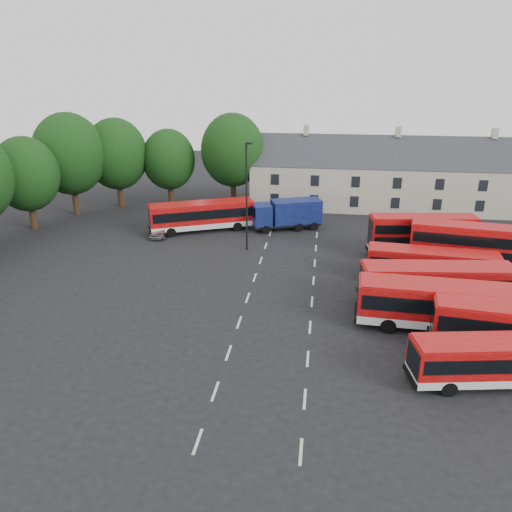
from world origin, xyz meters
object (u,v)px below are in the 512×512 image
object	(u,v)px
box_truck	(288,213)
silver_car	(162,230)
bus_dd_south	(472,245)
lamppost	(247,194)
bus_row_a	(501,358)

from	to	relation	value
box_truck	silver_car	xyz separation A→B (m)	(-13.02, -4.11, -1.18)
bus_dd_south	lamppost	size ratio (longest dim) A/B	1.01
bus_row_a	silver_car	size ratio (longest dim) A/B	2.70
box_truck	lamppost	size ratio (longest dim) A/B	0.74
bus_row_a	box_truck	size ratio (longest dim) A/B	1.31
bus_dd_south	silver_car	xyz separation A→B (m)	(-29.71, 5.60, -1.77)
bus_row_a	lamppost	world-z (taller)	lamppost
bus_dd_south	silver_car	distance (m)	30.29
bus_row_a	lamppost	distance (m)	26.64
box_truck	silver_car	size ratio (longest dim) A/B	2.05
bus_row_a	box_truck	xyz separation A→B (m)	(-14.05, 26.76, 0.13)
box_truck	bus_row_a	bearing A→B (deg)	-82.98
silver_car	lamppost	bearing A→B (deg)	-13.03
box_truck	silver_car	bearing A→B (deg)	176.86
silver_car	bus_dd_south	bearing A→B (deg)	-6.89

